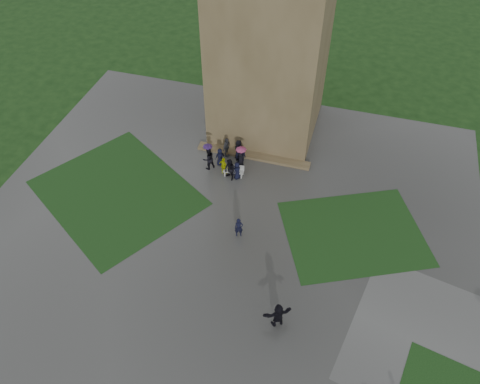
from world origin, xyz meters
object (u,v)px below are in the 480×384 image
(tower, at_px, (272,23))
(pedestrian_mid, at_px, (239,228))
(bench, at_px, (234,170))
(pedestrian_near, at_px, (278,315))

(tower, distance_m, pedestrian_mid, 14.84)
(tower, bearing_deg, bench, -97.35)
(bench, xyz_separation_m, pedestrian_mid, (2.02, -5.49, 0.31))
(pedestrian_mid, distance_m, pedestrian_near, 6.84)
(tower, xyz_separation_m, pedestrian_near, (5.07, -17.91, -8.07))
(bench, height_order, pedestrian_mid, pedestrian_mid)
(bench, xyz_separation_m, pedestrian_near, (5.95, -11.09, 0.44))
(tower, distance_m, pedestrian_near, 20.29)
(pedestrian_near, bearing_deg, bench, -94.04)
(bench, bearing_deg, pedestrian_near, -68.07)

